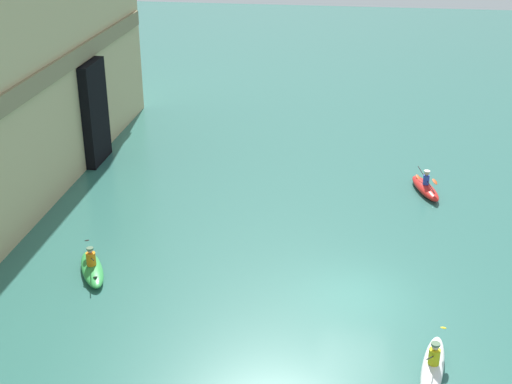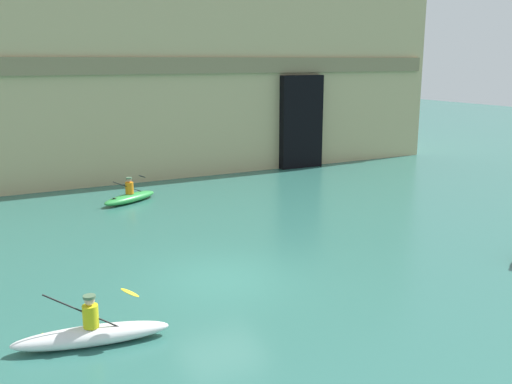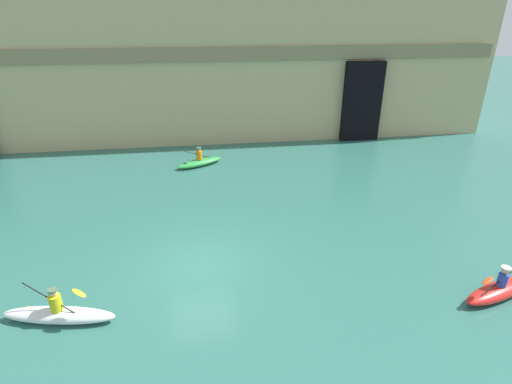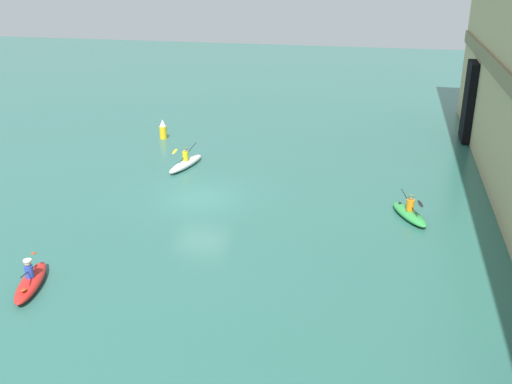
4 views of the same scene
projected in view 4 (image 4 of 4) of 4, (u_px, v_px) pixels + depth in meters
ground_plane at (201, 197)px, 28.31m from camera, size 120.00×120.00×0.00m
kayak_red at (31, 281)px, 20.25m from camera, size 2.99×1.53×1.12m
kayak_white at (186, 163)px, 32.47m from camera, size 3.45×1.24×1.31m
kayak_green at (409, 213)px, 25.89m from camera, size 2.88×1.98×1.14m
marker_buoy at (163, 130)px, 37.82m from camera, size 0.48×0.48×1.30m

